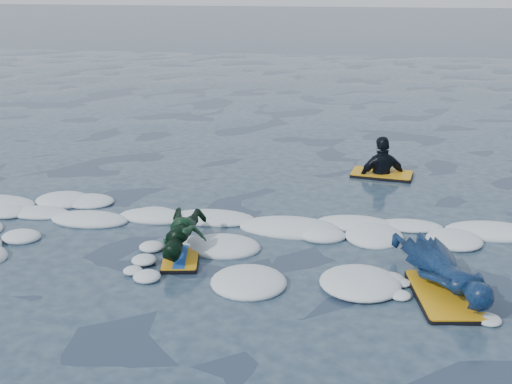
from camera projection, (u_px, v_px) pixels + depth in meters
ground at (228, 271)px, 7.75m from camera, size 120.00×120.00×0.00m
foam_band at (243, 238)px, 8.71m from camera, size 12.00×3.10×0.30m
prone_woman_unit at (444, 272)px, 7.20m from camera, size 1.27×1.88×0.46m
prone_child_unit at (184, 237)px, 8.13m from camera, size 0.63×1.25×0.47m
waiting_rider_unit at (381, 180)px, 11.30m from camera, size 1.13×0.73×1.58m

